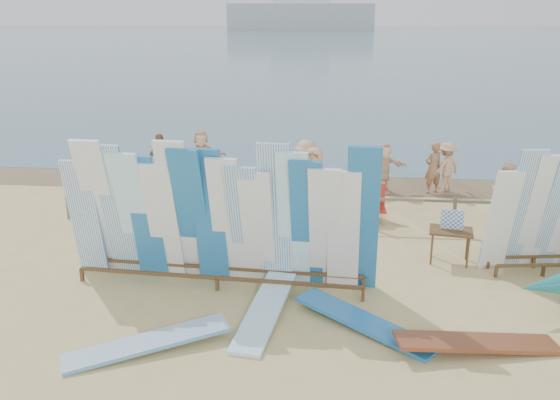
# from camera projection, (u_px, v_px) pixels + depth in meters

# --- Properties ---
(ground) EXTENTS (160.00, 160.00, 0.00)m
(ground) POSITION_uv_depth(u_px,v_px,m) (282.00, 275.00, 12.37)
(ground) COLOR tan
(ground) RESTS_ON ground
(ocean) EXTENTS (320.00, 240.00, 0.02)m
(ocean) POSITION_uv_depth(u_px,v_px,m) (338.00, 37.00, 133.77)
(ocean) COLOR #406173
(ocean) RESTS_ON ground
(wet_sand_strip) EXTENTS (40.00, 2.60, 0.01)m
(wet_sand_strip) POSITION_uv_depth(u_px,v_px,m) (304.00, 182.00, 19.20)
(wet_sand_strip) COLOR brown
(wet_sand_strip) RESTS_ON ground
(distant_ship) EXTENTS (45.00, 8.00, 14.00)m
(distant_ship) POSITION_uv_depth(u_px,v_px,m) (301.00, 13.00, 182.66)
(distant_ship) COLOR #999EA3
(distant_ship) RESTS_ON ocean
(fence) EXTENTS (12.08, 0.08, 0.90)m
(fence) POSITION_uv_depth(u_px,v_px,m) (294.00, 203.00, 15.02)
(fence) COLOR #69604F
(fence) RESTS_ON ground
(main_surfboard_rack) EXTENTS (6.18, 1.22, 3.04)m
(main_surfboard_rack) POSITION_uv_depth(u_px,v_px,m) (219.00, 221.00, 11.50)
(main_surfboard_rack) COLOR brown
(main_surfboard_rack) RESTS_ON ground
(side_surfboard_rack) EXTENTS (2.44, 1.00, 2.73)m
(side_surfboard_rack) POSITION_uv_depth(u_px,v_px,m) (545.00, 217.00, 12.17)
(side_surfboard_rack) COLOR brown
(side_surfboard_rack) RESTS_ON ground
(vendor_table) EXTENTS (1.00, 0.78, 1.21)m
(vendor_table) POSITION_uv_depth(u_px,v_px,m) (450.00, 245.00, 12.90)
(vendor_table) COLOR brown
(vendor_table) RESTS_ON ground
(flat_board_e) EXTENTS (2.63, 1.81, 0.23)m
(flat_board_e) POSITION_uv_depth(u_px,v_px,m) (148.00, 349.00, 9.66)
(flat_board_e) COLOR white
(flat_board_e) RESTS_ON ground
(flat_board_a) EXTENTS (0.92, 2.75, 0.28)m
(flat_board_a) POSITION_uv_depth(u_px,v_px,m) (265.00, 317.00, 10.67)
(flat_board_a) COLOR #99DAF6
(flat_board_a) RESTS_ON ground
(flat_board_d) EXTENTS (2.51, 2.05, 0.24)m
(flat_board_d) POSITION_uv_depth(u_px,v_px,m) (364.00, 328.00, 10.29)
(flat_board_d) COLOR #236DAF
(flat_board_d) RESTS_ON ground
(flat_board_c) EXTENTS (2.75, 1.06, 0.31)m
(flat_board_c) POSITION_uv_depth(u_px,v_px,m) (477.00, 351.00, 9.60)
(flat_board_c) COLOR brown
(flat_board_c) RESTS_ON ground
(beach_chair_left) EXTENTS (0.68, 0.69, 0.79)m
(beach_chair_left) POSITION_uv_depth(u_px,v_px,m) (346.00, 209.00, 15.80)
(beach_chair_left) COLOR #B32713
(beach_chair_left) RESTS_ON ground
(beach_chair_right) EXTENTS (0.64, 0.66, 0.96)m
(beach_chair_right) POSITION_uv_depth(u_px,v_px,m) (374.00, 211.00, 15.47)
(beach_chair_right) COLOR #B32713
(beach_chair_right) RESTS_ON ground
(stroller) EXTENTS (0.52, 0.73, 0.98)m
(stroller) POSITION_uv_depth(u_px,v_px,m) (366.00, 205.00, 15.65)
(stroller) COLOR #B32713
(stroller) RESTS_ON ground
(beachgoer_8) EXTENTS (0.82, 0.83, 1.62)m
(beachgoer_8) POSITION_uv_depth(u_px,v_px,m) (505.00, 193.00, 15.25)
(beachgoer_8) COLOR beige
(beachgoer_8) RESTS_ON ground
(beachgoer_5) EXTENTS (1.47, 1.12, 1.54)m
(beachgoer_5) POSITION_uv_depth(u_px,v_px,m) (384.00, 168.00, 17.87)
(beachgoer_5) COLOR beige
(beachgoer_5) RESTS_ON ground
(beachgoer_11) EXTENTS (1.64, 0.95, 1.68)m
(beachgoer_11) POSITION_uv_depth(u_px,v_px,m) (202.00, 156.00, 19.01)
(beachgoer_11) COLOR beige
(beachgoer_11) RESTS_ON ground
(beachgoer_9) EXTENTS (1.04, 0.94, 1.54)m
(beachgoer_9) POSITION_uv_depth(u_px,v_px,m) (446.00, 167.00, 17.92)
(beachgoer_9) COLOR tan
(beachgoer_9) RESTS_ON ground
(beachgoer_1) EXTENTS (0.71, 0.59, 1.71)m
(beachgoer_1) POSITION_uv_depth(u_px,v_px,m) (178.00, 173.00, 16.93)
(beachgoer_1) COLOR #8C6042
(beachgoer_1) RESTS_ON ground
(beachgoer_extra_1) EXTENTS (1.00, 0.99, 1.68)m
(beachgoer_extra_1) POSITION_uv_depth(u_px,v_px,m) (162.00, 160.00, 18.50)
(beachgoer_extra_1) COLOR #8C6042
(beachgoer_extra_1) RESTS_ON ground
(beachgoer_6) EXTENTS (0.99, 0.68, 1.85)m
(beachgoer_6) POSITION_uv_depth(u_px,v_px,m) (314.00, 181.00, 15.91)
(beachgoer_6) COLOR tan
(beachgoer_6) RESTS_ON ground
(beachgoer_4) EXTENTS (0.89, 1.00, 1.61)m
(beachgoer_4) POSITION_uv_depth(u_px,v_px,m) (285.00, 183.00, 16.12)
(beachgoer_4) COLOR #8C6042
(beachgoer_4) RESTS_ON ground
(beachgoer_7) EXTENTS (0.66, 0.55, 1.59)m
(beachgoer_7) POSITION_uv_depth(u_px,v_px,m) (433.00, 168.00, 17.77)
(beachgoer_7) COLOR #8C6042
(beachgoer_7) RESTS_ON ground
(beachgoer_3) EXTENTS (1.27, 1.04, 1.84)m
(beachgoer_3) POSITION_uv_depth(u_px,v_px,m) (306.00, 172.00, 16.80)
(beachgoer_3) COLOR tan
(beachgoer_3) RESTS_ON ground
(beachgoer_10) EXTENTS (0.45, 1.02, 1.72)m
(beachgoer_10) POSITION_uv_depth(u_px,v_px,m) (524.00, 185.00, 15.75)
(beachgoer_10) COLOR #8C6042
(beachgoer_10) RESTS_ON ground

